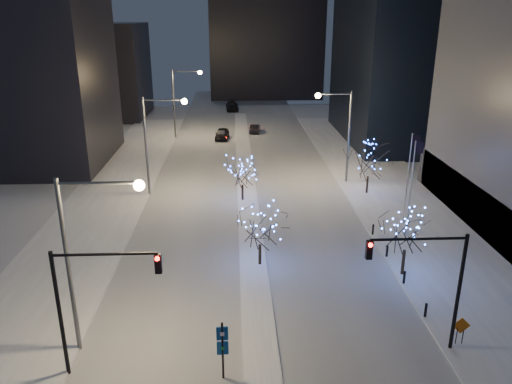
{
  "coord_description": "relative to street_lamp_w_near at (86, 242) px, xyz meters",
  "views": [
    {
      "loc": [
        -1.28,
        -21.53,
        17.56
      ],
      "look_at": [
        0.31,
        13.43,
        5.0
      ],
      "focal_mm": 35.0,
      "sensor_mm": 36.0,
      "label": 1
    }
  ],
  "objects": [
    {
      "name": "west_sidewalk",
      "position": [
        -5.06,
        18.0,
        -6.42
      ],
      "size": [
        8.0,
        90.0,
        0.15
      ],
      "primitive_type": "cube",
      "color": "white",
      "rests_on": "ground"
    },
    {
      "name": "filler_west_far",
      "position": [
        -17.06,
        68.0,
        1.5
      ],
      "size": [
        18.0,
        16.0,
        16.0
      ],
      "primitive_type": "cube",
      "color": "black",
      "rests_on": "ground"
    },
    {
      "name": "wayfinding_sign",
      "position": [
        6.94,
        -2.72,
        -4.47
      ],
      "size": [
        0.59,
        0.11,
        3.31
      ],
      "rotation": [
        0.0,
        0.0,
        0.04
      ],
      "color": "black",
      "rests_on": "ground"
    },
    {
      "name": "filler_west_near",
      "position": [
        -19.06,
        38.0,
        5.5
      ],
      "size": [
        22.0,
        18.0,
        24.0
      ],
      "primitive_type": "cube",
      "color": "black",
      "rests_on": "ground"
    },
    {
      "name": "street_lamp_w_mid",
      "position": [
        0.0,
        25.0,
        0.0
      ],
      "size": [
        4.4,
        0.56,
        10.0
      ],
      "color": "#595E66",
      "rests_on": "ground"
    },
    {
      "name": "bollards",
      "position": [
        19.14,
        8.0,
        -5.9
      ],
      "size": [
        0.16,
        12.16,
        0.9
      ],
      "color": "black",
      "rests_on": "east_sidewalk"
    },
    {
      "name": "car_mid",
      "position": [
        10.98,
        53.0,
        -5.86
      ],
      "size": [
        1.87,
        4.02,
        1.28
      ],
      "primitive_type": "imported",
      "rotation": [
        0.0,
        0.0,
        3.0
      ],
      "color": "black",
      "rests_on": "ground"
    },
    {
      "name": "street_lamp_w_near",
      "position": [
        0.0,
        0.0,
        0.0
      ],
      "size": [
        4.4,
        0.56,
        10.0
      ],
      "color": "#595E66",
      "rests_on": "ground"
    },
    {
      "name": "holiday_tree_plaza_near",
      "position": [
        19.44,
        7.29,
        -3.12
      ],
      "size": [
        4.14,
        4.14,
        4.9
      ],
      "color": "black",
      "rests_on": "east_sidewalk"
    },
    {
      "name": "car_far",
      "position": [
        7.44,
        71.97,
        -5.68
      ],
      "size": [
        2.52,
        5.71,
        1.63
      ],
      "primitive_type": "imported",
      "rotation": [
        0.0,
        0.0,
        0.04
      ],
      "color": "black",
      "rests_on": "ground"
    },
    {
      "name": "traffic_signal_west",
      "position": [
        0.5,
        -2.0,
        -1.74
      ],
      "size": [
        5.26,
        0.43,
        7.0
      ],
      "color": "black",
      "rests_on": "ground"
    },
    {
      "name": "ground",
      "position": [
        8.94,
        -2.0,
        -6.5
      ],
      "size": [
        160.0,
        160.0,
        0.0
      ],
      "primitive_type": "plane",
      "color": "silver",
      "rests_on": "ground"
    },
    {
      "name": "holiday_tree_median_far",
      "position": [
        8.44,
        22.78,
        -3.51
      ],
      "size": [
        4.13,
        4.13,
        4.41
      ],
      "color": "black",
      "rests_on": "median"
    },
    {
      "name": "road",
      "position": [
        8.94,
        33.0,
        -6.49
      ],
      "size": [
        20.0,
        130.0,
        0.02
      ],
      "primitive_type": "cube",
      "color": "#B7BDC7",
      "rests_on": "ground"
    },
    {
      "name": "median",
      "position": [
        8.94,
        28.0,
        -6.42
      ],
      "size": [
        2.0,
        80.0,
        0.15
      ],
      "primitive_type": "cube",
      "color": "white",
      "rests_on": "ground"
    },
    {
      "name": "construction_sign",
      "position": [
        20.05,
        -0.68,
        -5.34
      ],
      "size": [
        1.02,
        0.08,
        1.68
      ],
      "rotation": [
        0.0,
        0.0,
        -0.04
      ],
      "color": "black",
      "rests_on": "east_sidewalk"
    },
    {
      "name": "traffic_signal_east",
      "position": [
        17.88,
        -1.0,
        -1.74
      ],
      "size": [
        5.26,
        0.43,
        7.0
      ],
      "color": "black",
      "rests_on": "ground"
    },
    {
      "name": "street_lamp_east",
      "position": [
        19.02,
        28.0,
        -0.05
      ],
      "size": [
        3.9,
        0.56,
        10.0
      ],
      "color": "#595E66",
      "rests_on": "ground"
    },
    {
      "name": "street_lamp_w_far",
      "position": [
        0.0,
        50.0,
        0.0
      ],
      "size": [
        4.4,
        0.56,
        10.0
      ],
      "color": "#595E66",
      "rests_on": "ground"
    },
    {
      "name": "holiday_tree_median_near",
      "position": [
        9.44,
        9.25,
        -3.44
      ],
      "size": [
        4.03,
        4.03,
        4.55
      ],
      "color": "black",
      "rests_on": "median"
    },
    {
      "name": "east_sidewalk",
      "position": [
        23.94,
        18.0,
        -6.42
      ],
      "size": [
        10.0,
        90.0,
        0.15
      ],
      "primitive_type": "cube",
      "color": "white",
      "rests_on": "ground"
    },
    {
      "name": "car_near",
      "position": [
        5.93,
        48.81,
        -5.71
      ],
      "size": [
        2.22,
        4.77,
        1.58
      ],
      "primitive_type": "imported",
      "rotation": [
        0.0,
        0.0,
        -0.08
      ],
      "color": "black",
      "rests_on": "ground"
    },
    {
      "name": "flagpoles",
      "position": [
        22.3,
        15.25,
        -1.7
      ],
      "size": [
        1.35,
        2.6,
        8.0
      ],
      "color": "silver",
      "rests_on": "east_sidewalk"
    },
    {
      "name": "holiday_tree_plaza_far",
      "position": [
        21.26,
        24.24,
        -2.88
      ],
      "size": [
        5.69,
        5.69,
        5.53
      ],
      "color": "black",
      "rests_on": "east_sidewalk"
    }
  ]
}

